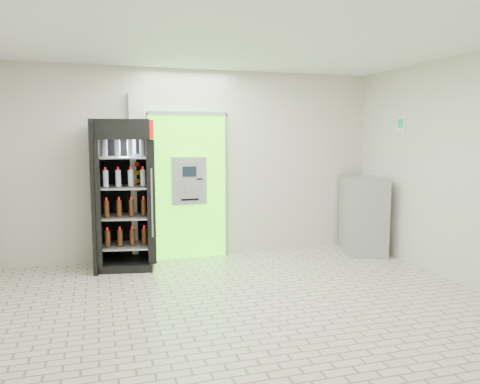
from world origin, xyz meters
name	(u,v)px	position (x,y,z in m)	size (l,w,h in m)	color
ground	(246,307)	(0.00, 0.00, 0.00)	(6.00, 6.00, 0.00)	beige
room_shell	(246,146)	(0.00, 0.00, 1.84)	(6.00, 6.00, 6.00)	beige
atm_assembly	(188,185)	(-0.20, 2.41, 1.17)	(1.30, 0.24, 2.33)	#46EF11
pillar	(138,178)	(-0.98, 2.45, 1.30)	(0.22, 0.11, 2.60)	silver
beverage_cooler	(125,197)	(-1.20, 2.14, 1.05)	(0.93, 0.88, 2.18)	black
steel_cabinet	(363,215)	(2.67, 1.90, 0.64)	(0.92, 1.10, 1.27)	#9D9FA4
exit_sign	(401,125)	(2.99, 1.40, 2.12)	(0.02, 0.22, 0.26)	white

